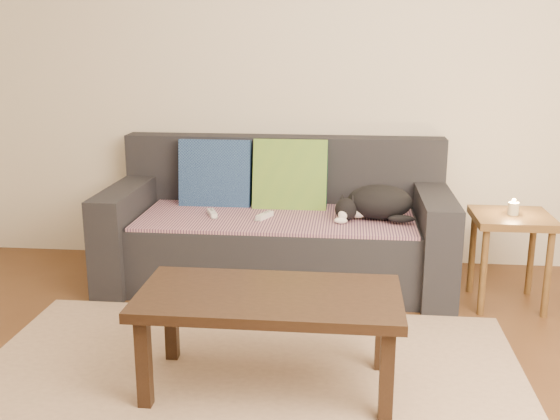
{
  "coord_description": "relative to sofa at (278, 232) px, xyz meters",
  "views": [
    {
      "loc": [
        0.43,
        -2.36,
        1.48
      ],
      "look_at": [
        0.05,
        1.2,
        0.55
      ],
      "focal_mm": 42.0,
      "sensor_mm": 36.0,
      "label": 1
    }
  ],
  "objects": [
    {
      "name": "ground",
      "position": [
        0.0,
        -1.57,
        -0.31
      ],
      "size": [
        4.5,
        4.5,
        0.0
      ],
      "primitive_type": "plane",
      "color": "brown",
      "rests_on": "ground"
    },
    {
      "name": "back_wall",
      "position": [
        0.0,
        0.43,
        0.99
      ],
      "size": [
        4.5,
        0.04,
        2.6
      ],
      "primitive_type": "cube",
      "color": "beige",
      "rests_on": "ground"
    },
    {
      "name": "sofa",
      "position": [
        0.0,
        0.0,
        0.0
      ],
      "size": [
        2.1,
        0.94,
        0.87
      ],
      "color": "#232328",
      "rests_on": "ground"
    },
    {
      "name": "throw_blanket",
      "position": [
        0.0,
        -0.09,
        0.12
      ],
      "size": [
        1.66,
        0.74,
        0.02
      ],
      "primitive_type": "cube",
      "color": "#3A2444",
      "rests_on": "sofa"
    },
    {
      "name": "cushion_navy",
      "position": [
        -0.43,
        0.17,
        0.32
      ],
      "size": [
        0.46,
        0.18,
        0.47
      ],
      "primitive_type": "cube",
      "rotation": [
        -0.14,
        0.0,
        0.0
      ],
      "color": "navy",
      "rests_on": "throw_blanket"
    },
    {
      "name": "cushion_green",
      "position": [
        0.06,
        0.17,
        0.32
      ],
      "size": [
        0.47,
        0.23,
        0.49
      ],
      "primitive_type": "cube",
      "rotation": [
        -0.25,
        0.0,
        0.0
      ],
      "color": "#0B4A33",
      "rests_on": "throw_blanket"
    },
    {
      "name": "cat",
      "position": [
        0.6,
        -0.1,
        0.23
      ],
      "size": [
        0.5,
        0.38,
        0.2
      ],
      "rotation": [
        0.0,
        0.0,
        -0.26
      ],
      "color": "black",
      "rests_on": "throw_blanket"
    },
    {
      "name": "wii_remote_a",
      "position": [
        -0.39,
        -0.13,
        0.15
      ],
      "size": [
        0.09,
        0.15,
        0.03
      ],
      "primitive_type": "cube",
      "rotation": [
        0.0,
        0.0,
        1.95
      ],
      "color": "white",
      "rests_on": "throw_blanket"
    },
    {
      "name": "wii_remote_b",
      "position": [
        -0.07,
        -0.16,
        0.15
      ],
      "size": [
        0.09,
        0.15,
        0.03
      ],
      "primitive_type": "cube",
      "rotation": [
        0.0,
        0.0,
        1.15
      ],
      "color": "white",
      "rests_on": "throw_blanket"
    },
    {
      "name": "side_table",
      "position": [
        1.35,
        -0.27,
        0.13
      ],
      "size": [
        0.43,
        0.43,
        0.53
      ],
      "color": "brown",
      "rests_on": "ground"
    },
    {
      "name": "candle",
      "position": [
        1.35,
        -0.27,
        0.26
      ],
      "size": [
        0.06,
        0.06,
        0.09
      ],
      "color": "beige",
      "rests_on": "side_table"
    },
    {
      "name": "rug",
      "position": [
        0.0,
        -1.42,
        -0.3
      ],
      "size": [
        2.5,
        1.8,
        0.01
      ],
      "primitive_type": "cube",
      "color": "tan",
      "rests_on": "ground"
    },
    {
      "name": "coffee_table",
      "position": [
        0.11,
        -1.36,
        0.08
      ],
      "size": [
        1.11,
        0.56,
        0.45
      ],
      "color": "black",
      "rests_on": "rug"
    }
  ]
}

